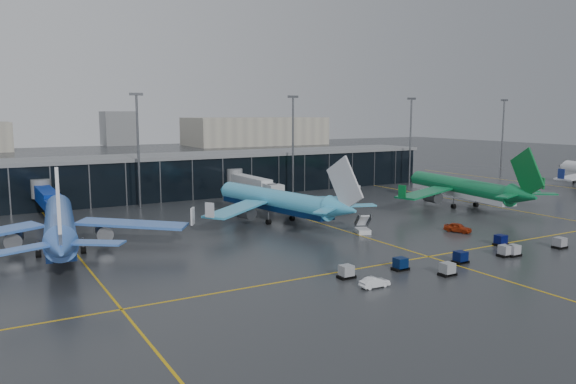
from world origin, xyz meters
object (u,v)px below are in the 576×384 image
airliner_aer_lingus (460,176)px  service_van_white (375,282)px  airliner_klm_near (274,188)px  airliner_arkefly (59,207)px  baggage_carts (471,256)px  mobile_airstair (363,229)px  service_van_red (458,228)px

airliner_aer_lingus → service_van_white: airliner_aer_lingus is taller
airliner_aer_lingus → airliner_klm_near: bearing=-177.9°
airliner_klm_near → airliner_aer_lingus: bearing=-16.6°
airliner_arkefly → airliner_klm_near: airliner_arkefly is taller
airliner_arkefly → service_van_white: 49.08m
baggage_carts → mobile_airstair: size_ratio=10.80×
airliner_aer_lingus → mobile_airstair: (-36.79, -12.18, -6.09)m
mobile_airstair → service_van_red: size_ratio=0.78×
airliner_arkefly → mobile_airstair: 50.32m
service_van_white → mobile_airstair: bearing=-33.7°
service_van_white → airliner_aer_lingus: bearing=-54.2°
mobile_airstair → service_van_white: size_ratio=0.97×
airliner_aer_lingus → mobile_airstair: size_ratio=11.80×
airliner_klm_near → airliner_aer_lingus: 45.35m
mobile_airstair → service_van_white: (-17.89, -25.61, -0.13)m
airliner_arkefly → airliner_aer_lingus: airliner_arkefly is taller
airliner_arkefly → service_van_red: size_ratio=9.43×
baggage_carts → service_van_white: 20.09m
service_van_red → airliner_arkefly: bearing=142.4°
airliner_klm_near → service_van_white: size_ratio=11.00×
baggage_carts → service_van_red: baggage_carts is taller
baggage_carts → service_van_red: (13.21, 14.92, 0.07)m
airliner_arkefly → service_van_white: bearing=-43.6°
airliner_arkefly → service_van_red: (63.61, -20.14, -6.19)m
airliner_aer_lingus → service_van_red: airliner_aer_lingus is taller
airliner_arkefly → baggage_carts: size_ratio=1.12×
airliner_klm_near → service_van_red: bearing=-57.0°
service_van_red → service_van_white: size_ratio=1.24×
airliner_arkefly → airliner_aer_lingus: bearing=7.5°
airliner_klm_near → service_van_red: airliner_klm_near is taller
baggage_carts → service_van_white: (-19.89, -2.86, -0.11)m
baggage_carts → airliner_klm_near: bearing=104.1°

